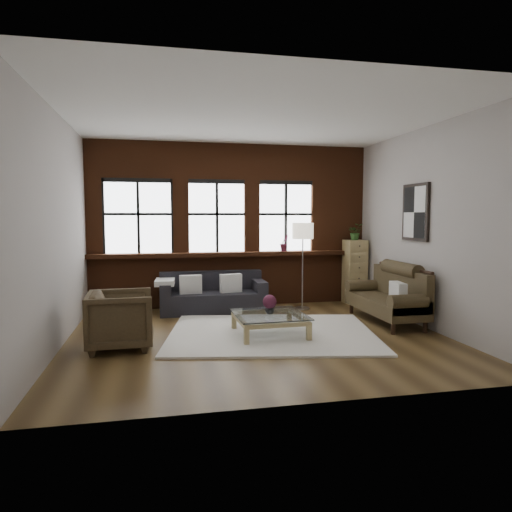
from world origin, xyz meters
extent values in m
plane|color=#4A351B|center=(0.00, 0.00, 0.00)|extent=(5.50, 5.50, 0.00)
plane|color=white|center=(0.00, 0.00, 3.20)|extent=(5.50, 5.50, 0.00)
plane|color=#ADA7A1|center=(0.00, 2.50, 1.60)|extent=(5.50, 0.00, 5.50)
plane|color=#ADA7A1|center=(0.00, -2.50, 1.60)|extent=(5.50, 0.00, 5.50)
plane|color=#ADA7A1|center=(-2.75, 0.00, 1.60)|extent=(0.00, 5.00, 5.00)
plane|color=#ADA7A1|center=(2.75, 0.00, 1.60)|extent=(0.00, 5.00, 5.00)
cube|color=#522713|center=(0.00, 2.35, 1.04)|extent=(5.50, 0.30, 0.08)
cube|color=silver|center=(0.23, 0.08, 0.02)|extent=(3.44, 2.92, 0.03)
cube|color=silver|center=(-0.87, 1.80, 0.54)|extent=(0.41, 0.16, 0.34)
cube|color=silver|center=(-0.13, 1.80, 0.54)|extent=(0.42, 0.20, 0.34)
cube|color=silver|center=(2.22, -0.10, 0.59)|extent=(0.18, 0.39, 0.34)
imported|color=#3E311F|center=(-1.94, -0.21, 0.39)|extent=(0.89, 0.87, 0.78)
imported|color=#B2B2B2|center=(0.18, -0.02, 0.41)|extent=(0.18, 0.18, 0.14)
sphere|color=#551D34|center=(0.18, -0.02, 0.52)|extent=(0.21, 0.21, 0.21)
cube|color=tan|center=(2.49, 2.14, 0.65)|extent=(0.40, 0.40, 1.30)
imported|color=#2D5923|center=(2.49, 2.14, 1.47)|extent=(0.35, 0.32, 0.33)
imported|color=#551D34|center=(1.05, 2.32, 1.25)|extent=(0.23, 0.21, 0.34)
camera|label=1|loc=(-1.40, -6.52, 1.79)|focal=32.00mm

